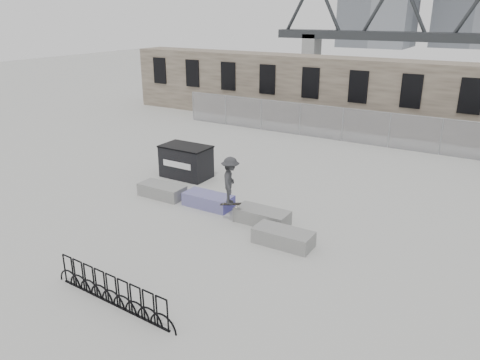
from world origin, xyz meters
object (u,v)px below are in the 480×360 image
Objects in this scene: planter_far_left at (162,190)px; bike_rack at (112,290)px; planter_offset at (283,237)px; dumpster at (186,161)px; planter_center_left at (208,200)px; planter_center_right at (262,216)px; skateboarder at (230,181)px.

planter_far_left is 0.45× the size of bike_rack.
dumpster is at bearing 151.44° from planter_offset.
planter_center_left is 3.81m from dumpster.
planter_center_right is 1.00× the size of planter_offset.
planter_center_left and planter_offset have the same top height.
dumpster is (-0.64, 2.53, 0.48)m from planter_far_left.
planter_offset is 7.87m from dumpster.
skateboarder reaches higher than planter_far_left.
planter_far_left is 1.00× the size of planter_center_left.
planter_far_left is at bearing 53.82° from skateboarder.
planter_far_left is 6.37m from planter_offset.
planter_far_left is at bearing 120.32° from bike_rack.
bike_rack is at bearing 153.87° from skateboarder.
dumpster is 0.51× the size of bike_rack.
skateboarder is (3.79, -0.61, 1.33)m from planter_far_left.
skateboarder is at bearing -35.15° from dumpster.
planter_far_left is at bearing 168.94° from planter_offset.
planter_center_left is at bearing 174.74° from planter_center_right.
planter_far_left and planter_offset have the same top height.
planter_center_left is 1.06× the size of skateboarder.
dumpster reaches higher than bike_rack.
dumpster is (-6.90, 3.75, 0.48)m from planter_offset.
planter_far_left is 1.06× the size of skateboarder.
planter_center_right is at bearing 81.64° from bike_rack.
planter_far_left and planter_center_right have the same top height.
bike_rack is at bearing -113.63° from planter_offset.
dumpster is at bearing 140.53° from planter_center_left.
planter_offset is at bearing -38.34° from planter_center_right.
planter_center_right is (4.84, -0.11, 0.00)m from planter_far_left.
bike_rack is (1.61, -6.77, 0.15)m from planter_center_left.
skateboarder is (4.44, -3.15, 0.86)m from dumpster.
dumpster is at bearing 104.25° from planter_far_left.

